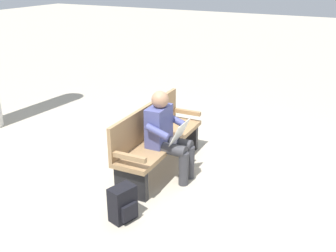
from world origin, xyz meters
name	(u,v)px	position (x,y,z in m)	size (l,w,h in m)	color
ground_plane	(161,169)	(0.00, 0.00, 0.00)	(40.00, 40.00, 0.00)	#B7AD99
bench_near	(156,138)	(0.00, -0.07, 0.46)	(1.82, 0.54, 0.90)	#9E7A51
person_seated	(167,133)	(0.14, 0.17, 0.63)	(0.58, 0.58, 1.18)	#474C84
backpack	(123,204)	(1.23, 0.20, 0.20)	(0.33, 0.28, 0.40)	black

